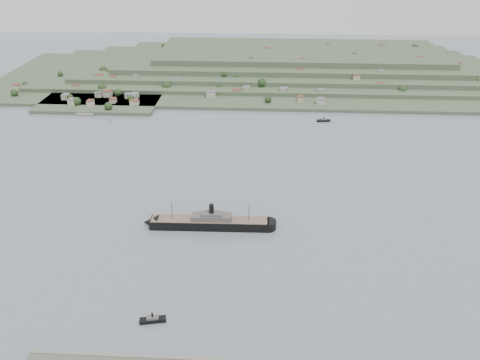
{
  "coord_description": "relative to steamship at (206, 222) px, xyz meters",
  "views": [
    {
      "loc": [
        11.39,
        -317.53,
        202.37
      ],
      "look_at": [
        -7.76,
        30.0,
        11.99
      ],
      "focal_mm": 35.0,
      "sensor_mm": 36.0,
      "label": 1
    }
  ],
  "objects": [
    {
      "name": "ferry_west",
      "position": [
        -161.56,
        249.48,
        -3.07
      ],
      "size": [
        16.21,
        6.68,
        5.9
      ],
      "color": "black",
      "rests_on": "ground"
    },
    {
      "name": "far_peninsula",
      "position": [
        58.28,
        417.58,
        7.38
      ],
      "size": [
        760.0,
        309.0,
        30.0
      ],
      "color": "#3E5538",
      "rests_on": "ground"
    },
    {
      "name": "ferry_east",
      "position": [
        111.22,
        224.68,
        -3.09
      ],
      "size": [
        16.03,
        6.57,
        5.84
      ],
      "color": "black",
      "rests_on": "ground"
    },
    {
      "name": "steamship",
      "position": [
        0.0,
        0.0,
        0.0
      ],
      "size": [
        101.46,
        13.76,
        24.35
      ],
      "color": "black",
      "rests_on": "ground"
    },
    {
      "name": "ground",
      "position": [
        30.37,
        24.48,
        -4.5
      ],
      "size": [
        1400.0,
        1400.0,
        0.0
      ],
      "primitive_type": "plane",
      "color": "slate",
      "rests_on": "ground"
    },
    {
      "name": "tugboat",
      "position": [
        -19.62,
        -97.61,
        -2.84
      ],
      "size": [
        15.62,
        6.91,
        6.8
      ],
      "color": "black",
      "rests_on": "ground"
    }
  ]
}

